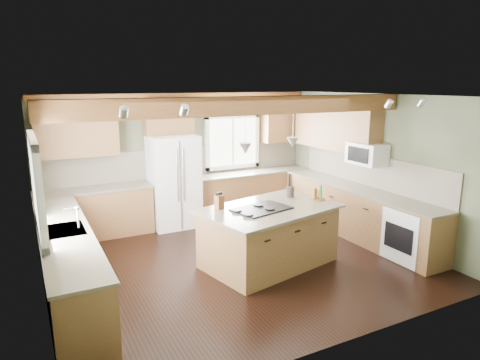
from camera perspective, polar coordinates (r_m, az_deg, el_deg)
floor at (r=6.97m, az=-0.43°, el=-10.74°), size 5.60×5.60×0.00m
ceiling at (r=6.39m, az=-0.47°, el=11.16°), size 5.60×5.60×0.00m
wall_back at (r=8.81m, az=-7.84°, el=3.02°), size 5.60×0.00×5.60m
wall_left at (r=5.89m, az=-25.58°, el=-3.09°), size 0.00×5.00×5.00m
wall_right at (r=8.19m, az=17.32°, el=1.79°), size 0.00×5.00×5.00m
ceiling_beam at (r=6.12m, az=0.88°, el=9.87°), size 5.55×0.26×0.26m
soffit_trim at (r=8.60m, az=-7.86°, el=11.09°), size 5.55×0.20×0.10m
backsplash_back at (r=8.82m, az=-7.79°, el=2.43°), size 5.58×0.03×0.58m
backsplash_right at (r=8.23m, az=16.96°, el=1.23°), size 0.03×3.70×0.58m
base_cab_back_left at (r=8.31m, az=-18.67°, el=-4.26°), size 2.02×0.60×0.88m
counter_back_left at (r=8.19m, az=-18.90°, el=-1.18°), size 2.06×0.64×0.04m
base_cab_back_right at (r=9.33m, az=1.60°, el=-1.73°), size 2.62×0.60×0.88m
counter_back_right at (r=9.22m, az=1.62°, el=1.04°), size 2.66×0.64×0.04m
base_cab_left at (r=6.22m, az=-22.03°, el=-10.33°), size 0.60×3.70×0.88m
counter_left at (r=6.06m, az=-22.39°, el=-6.32°), size 0.64×3.74×0.04m
base_cab_right at (r=8.22m, az=15.18°, el=-4.21°), size 0.60×3.70×0.88m
counter_right at (r=8.10m, az=15.37°, el=-1.09°), size 0.64×3.74×0.04m
upper_cab_back_left at (r=8.11m, az=-20.97°, el=6.08°), size 1.40×0.35×0.90m
upper_cab_over_fridge at (r=8.45m, az=-9.55°, el=8.35°), size 0.96×0.35×0.70m
upper_cab_right at (r=8.64m, az=12.57°, el=6.98°), size 0.35×2.20×0.90m
upper_cab_back_corner at (r=9.59m, az=5.57°, el=7.78°), size 0.90×0.35×0.90m
window_left at (r=5.88m, az=-25.64°, el=-0.60°), size 0.04×1.60×1.05m
window_back at (r=9.20m, az=-1.06°, el=5.12°), size 1.10×0.04×1.00m
sink at (r=6.06m, az=-22.40°, el=-6.27°), size 0.50×0.65×0.03m
faucet at (r=6.03m, az=-20.81°, el=-4.78°), size 0.02×0.02×0.28m
dishwasher at (r=5.05m, az=-20.34°, el=-15.88°), size 0.60×0.60×0.84m
oven at (r=7.37m, az=21.96°, el=-6.79°), size 0.60×0.72×0.84m
microwave at (r=7.96m, az=16.55°, el=3.37°), size 0.40×0.70×0.38m
pendant_left at (r=6.05m, az=0.72°, el=4.22°), size 0.18×0.18×0.16m
pendant_right at (r=6.71m, az=7.04°, el=4.98°), size 0.18×0.18×0.16m
refrigerator at (r=8.45m, az=-8.80°, el=-0.22°), size 0.90×0.74×1.80m
island at (r=6.73m, az=3.85°, el=-7.60°), size 2.14×1.56×0.88m
island_top at (r=6.58m, az=3.91°, el=-3.84°), size 2.29×1.72×0.04m
cooktop at (r=6.47m, az=2.88°, el=-3.86°), size 0.94×0.72×0.02m
knife_block at (r=6.48m, az=-2.78°, el=-2.95°), size 0.15×0.13×0.21m
utensil_crock at (r=7.20m, az=6.70°, el=-1.55°), size 0.16×0.16×0.18m
bottle_tray at (r=7.09m, az=10.35°, el=-1.70°), size 0.26×0.26×0.22m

